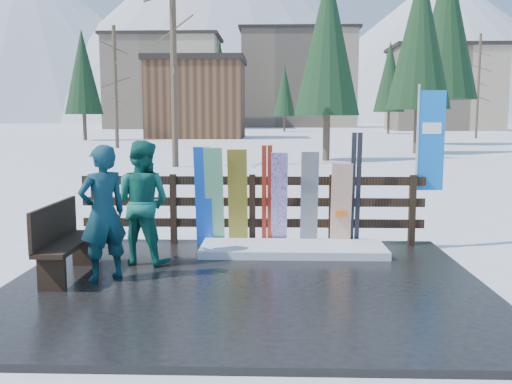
{
  "coord_description": "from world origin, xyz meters",
  "views": [
    {
      "loc": [
        0.35,
        -7.01,
        2.14
      ],
      "look_at": [
        0.1,
        1.0,
        1.1
      ],
      "focal_mm": 40.0,
      "sensor_mm": 36.0,
      "label": 1
    }
  ],
  "objects_px": {
    "snowboard_4": "(309,200)",
    "person_front": "(103,213)",
    "rental_flag": "(428,147)",
    "person_back": "(142,202)",
    "snowboard_3": "(279,200)",
    "snowboard_1": "(214,197)",
    "bench": "(63,238)",
    "snowboard_0": "(203,197)",
    "snowboard_2": "(238,198)",
    "snowboard_5": "(341,206)"
  },
  "relations": [
    {
      "from": "snowboard_0",
      "to": "snowboard_5",
      "type": "relative_size",
      "value": 1.2
    },
    {
      "from": "snowboard_0",
      "to": "snowboard_3",
      "type": "distance_m",
      "value": 1.21
    },
    {
      "from": "snowboard_0",
      "to": "person_back",
      "type": "distance_m",
      "value": 1.3
    },
    {
      "from": "snowboard_0",
      "to": "rental_flag",
      "type": "height_order",
      "value": "rental_flag"
    },
    {
      "from": "snowboard_3",
      "to": "rental_flag",
      "type": "bearing_deg",
      "value": 6.45
    },
    {
      "from": "snowboard_0",
      "to": "snowboard_2",
      "type": "bearing_deg",
      "value": 0.0
    },
    {
      "from": "snowboard_4",
      "to": "snowboard_5",
      "type": "bearing_deg",
      "value": 0.0
    },
    {
      "from": "snowboard_4",
      "to": "bench",
      "type": "bearing_deg",
      "value": -150.79
    },
    {
      "from": "snowboard_5",
      "to": "person_front",
      "type": "distance_m",
      "value": 3.78
    },
    {
      "from": "snowboard_5",
      "to": "snowboard_2",
      "type": "bearing_deg",
      "value": 180.0
    },
    {
      "from": "snowboard_3",
      "to": "snowboard_4",
      "type": "distance_m",
      "value": 0.48
    },
    {
      "from": "snowboard_0",
      "to": "snowboard_5",
      "type": "xyz_separation_m",
      "value": [
        2.2,
        0.0,
        -0.13
      ]
    },
    {
      "from": "rental_flag",
      "to": "person_front",
      "type": "relative_size",
      "value": 1.5
    },
    {
      "from": "snowboard_2",
      "to": "person_front",
      "type": "distance_m",
      "value": 2.5
    },
    {
      "from": "snowboard_2",
      "to": "snowboard_4",
      "type": "relative_size",
      "value": 1.03
    },
    {
      "from": "snowboard_0",
      "to": "snowboard_2",
      "type": "xyz_separation_m",
      "value": [
        0.55,
        0.0,
        -0.02
      ]
    },
    {
      "from": "snowboard_4",
      "to": "snowboard_5",
      "type": "xyz_separation_m",
      "value": [
        0.51,
        0.0,
        -0.09
      ]
    },
    {
      "from": "snowboard_0",
      "to": "snowboard_5",
      "type": "height_order",
      "value": "snowboard_0"
    },
    {
      "from": "snowboard_5",
      "to": "person_back",
      "type": "xyz_separation_m",
      "value": [
        -2.95,
        -1.06,
        0.2
      ]
    },
    {
      "from": "rental_flag",
      "to": "snowboard_0",
      "type": "bearing_deg",
      "value": -175.71
    },
    {
      "from": "snowboard_4",
      "to": "rental_flag",
      "type": "distance_m",
      "value": 2.1
    },
    {
      "from": "person_front",
      "to": "snowboard_3",
      "type": "bearing_deg",
      "value": 179.09
    },
    {
      "from": "snowboard_4",
      "to": "person_front",
      "type": "distance_m",
      "value": 3.35
    },
    {
      "from": "person_back",
      "to": "snowboard_4",
      "type": "bearing_deg",
      "value": -142.11
    },
    {
      "from": "rental_flag",
      "to": "snowboard_5",
      "type": "bearing_deg",
      "value": -169.1
    },
    {
      "from": "person_back",
      "to": "person_front",
      "type": "bearing_deg",
      "value": 85.75
    },
    {
      "from": "snowboard_0",
      "to": "person_front",
      "type": "xyz_separation_m",
      "value": [
        -1.04,
        -1.93,
        0.06
      ]
    },
    {
      "from": "snowboard_2",
      "to": "rental_flag",
      "type": "height_order",
      "value": "rental_flag"
    },
    {
      "from": "snowboard_1",
      "to": "snowboard_4",
      "type": "relative_size",
      "value": 1.06
    },
    {
      "from": "snowboard_1",
      "to": "person_front",
      "type": "xyz_separation_m",
      "value": [
        -1.22,
        -1.93,
        0.06
      ]
    },
    {
      "from": "rental_flag",
      "to": "person_back",
      "type": "distance_m",
      "value": 4.61
    },
    {
      "from": "bench",
      "to": "snowboard_1",
      "type": "xyz_separation_m",
      "value": [
        1.78,
        1.84,
        0.29
      ]
    },
    {
      "from": "snowboard_4",
      "to": "person_front",
      "type": "relative_size",
      "value": 0.9
    },
    {
      "from": "bench",
      "to": "person_front",
      "type": "xyz_separation_m",
      "value": [
        0.56,
        -0.09,
        0.35
      ]
    },
    {
      "from": "snowboard_3",
      "to": "snowboard_5",
      "type": "distance_m",
      "value": 0.99
    },
    {
      "from": "snowboard_0",
      "to": "snowboard_4",
      "type": "xyz_separation_m",
      "value": [
        1.69,
        -0.0,
        -0.04
      ]
    },
    {
      "from": "snowboard_1",
      "to": "snowboard_5",
      "type": "height_order",
      "value": "snowboard_1"
    },
    {
      "from": "person_back",
      "to": "snowboard_3",
      "type": "bearing_deg",
      "value": -137.17
    },
    {
      "from": "bench",
      "to": "snowboard_0",
      "type": "height_order",
      "value": "snowboard_0"
    },
    {
      "from": "snowboard_5",
      "to": "person_front",
      "type": "height_order",
      "value": "person_front"
    },
    {
      "from": "snowboard_0",
      "to": "person_back",
      "type": "bearing_deg",
      "value": -125.06
    },
    {
      "from": "snowboard_4",
      "to": "rental_flag",
      "type": "height_order",
      "value": "rental_flag"
    },
    {
      "from": "snowboard_2",
      "to": "snowboard_5",
      "type": "relative_size",
      "value": 1.18
    },
    {
      "from": "snowboard_3",
      "to": "snowboard_4",
      "type": "bearing_deg",
      "value": -0.0
    },
    {
      "from": "snowboard_0",
      "to": "person_back",
      "type": "xyz_separation_m",
      "value": [
        -0.75,
        -1.06,
        0.07
      ]
    },
    {
      "from": "snowboard_3",
      "to": "person_front",
      "type": "bearing_deg",
      "value": -139.37
    },
    {
      "from": "snowboard_2",
      "to": "snowboard_4",
      "type": "xyz_separation_m",
      "value": [
        1.14,
        -0.0,
        -0.02
      ]
    },
    {
      "from": "snowboard_0",
      "to": "rental_flag",
      "type": "distance_m",
      "value": 3.7
    },
    {
      "from": "snowboard_5",
      "to": "rental_flag",
      "type": "distance_m",
      "value": 1.7
    },
    {
      "from": "snowboard_0",
      "to": "snowboard_1",
      "type": "xyz_separation_m",
      "value": [
        0.18,
        0.0,
        -0.0
      ]
    }
  ]
}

